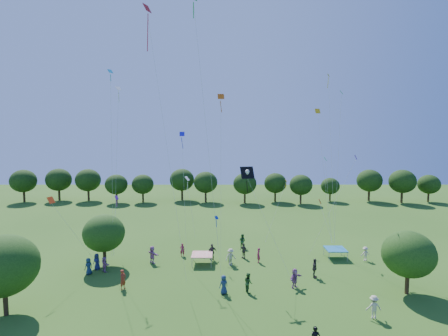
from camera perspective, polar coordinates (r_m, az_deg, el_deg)
near_tree_west at (r=32.24m, az=-32.35°, el=-13.31°), size 5.17×5.17×6.26m
near_tree_north at (r=39.32m, az=-19.02°, el=-10.01°), size 4.32×4.32×5.49m
near_tree_east at (r=34.93m, az=27.91°, el=-12.32°), size 4.43×4.43×5.55m
treeline at (r=71.78m, az=-1.42°, el=-2.31°), size 88.01×8.77×6.77m
tent_red_stripe at (r=38.57m, az=-3.60°, el=-13.92°), size 2.20×2.20×1.10m
tent_blue at (r=42.08m, az=17.74°, el=-12.50°), size 2.20×2.20×1.10m
crowd_person_0 at (r=38.37m, az=-21.24°, el=-14.74°), size 0.82×0.92×1.65m
crowd_person_1 at (r=41.17m, az=-6.83°, el=-13.10°), size 0.60×0.43×1.49m
crowd_person_2 at (r=38.83m, az=1.01°, el=-14.19°), size 0.85×0.80×1.54m
crowd_person_3 at (r=30.52m, az=23.26°, el=-20.12°), size 1.16×0.52×1.77m
crowd_person_4 at (r=40.32m, az=3.21°, el=-13.33°), size 1.01×1.02×1.69m
crowd_person_5 at (r=38.50m, az=-18.93°, el=-14.65°), size 1.38×1.43×1.57m
crowd_person_6 at (r=39.34m, az=-20.05°, el=-14.16°), size 0.94×0.74×1.68m
crowd_person_7 at (r=34.07m, az=-16.16°, el=-17.08°), size 0.68×0.79×1.79m
crowd_person_8 at (r=32.41m, az=3.99°, el=-18.15°), size 0.70×0.95×1.72m
crowd_person_9 at (r=42.47m, az=22.07°, el=-12.84°), size 1.07×0.60×1.56m
crowd_person_10 at (r=39.69m, az=-1.95°, el=-13.54°), size 1.17×0.86×1.82m
crowd_person_11 at (r=39.58m, az=-11.62°, el=-13.67°), size 1.70×1.64×1.86m
crowd_person_12 at (r=32.03m, az=-0.05°, el=-18.50°), size 0.93×0.79×1.66m
crowd_person_13 at (r=39.12m, az=5.64°, el=-14.01°), size 0.41×0.61×1.61m
crowd_person_14 at (r=43.68m, az=3.00°, el=-11.80°), size 0.97×0.86×1.73m
crowd_person_15 at (r=38.22m, az=1.09°, el=-14.31°), size 1.29×0.96×1.81m
crowd_person_16 at (r=36.26m, az=14.57°, el=-15.56°), size 0.91×1.21×1.87m
crowd_person_17 at (r=33.74m, az=11.48°, el=-17.20°), size 1.62×1.59×1.79m
pirate_kite at (r=32.73m, az=3.91°, el=-0.92°), size 4.37×2.93×9.53m
red_high_kite at (r=31.51m, az=-11.44°, el=17.46°), size 3.57×1.88×23.48m
small_kite_0 at (r=28.96m, az=-0.51°, el=4.88°), size 0.57×0.38×15.88m
small_kite_1 at (r=45.19m, az=15.55°, el=-5.81°), size 0.92×3.80×4.51m
small_kite_2 at (r=43.26m, az=15.43°, el=5.12°), size 1.67×2.84×15.64m
small_kite_3 at (r=27.93m, az=-3.76°, el=14.48°), size 2.38×2.49×22.91m
small_kite_4 at (r=37.28m, az=-1.21°, el=-8.94°), size 0.45×1.09×4.01m
small_kite_5 at (r=42.01m, az=-17.22°, el=-5.90°), size 0.95×5.04×5.49m
small_kite_6 at (r=44.94m, az=-5.92°, el=-2.72°), size 1.59×3.54×7.18m
small_kite_7 at (r=43.28m, az=16.37°, el=-0.68°), size 0.58×2.68×9.87m
small_kite_8 at (r=36.29m, az=-25.78°, el=-5.72°), size 2.92×3.14×6.82m
small_kite_9 at (r=43.66m, az=9.45°, el=-4.10°), size 3.16×3.82×6.98m
small_kite_10 at (r=44.13m, az=16.93°, el=7.11°), size 0.41×4.33×19.92m
small_kite_11 at (r=40.30m, az=18.33°, el=5.12°), size 0.46×1.83×17.22m
small_kite_12 at (r=37.52m, az=-6.74°, el=1.81°), size 0.80×1.75×12.84m
small_kite_13 at (r=36.58m, az=19.21°, el=-1.74°), size 4.30×1.58×10.56m
small_kite_14 at (r=39.50m, az=-16.99°, el=6.79°), size 0.64×3.53×17.74m
small_kite_15 at (r=36.32m, az=-17.93°, el=6.87°), size 0.76×1.04×18.81m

